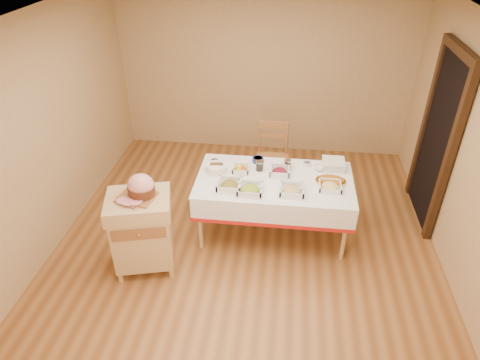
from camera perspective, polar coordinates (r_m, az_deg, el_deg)
name	(u,v)px	position (r m, az deg, el deg)	size (l,w,h in m)	color
room_shell	(247,149)	(4.48, 0.90, 4.15)	(5.00, 5.00, 5.00)	brown
doorway	(438,138)	(5.64, 24.92, 5.12)	(0.09, 1.10, 2.20)	black
dining_table	(274,191)	(5.08, 4.56, -1.43)	(1.82, 1.02, 0.76)	tan
butcher_cart	(142,229)	(4.73, -12.95, -6.34)	(0.77, 0.69, 0.93)	tan
dining_chair	(272,158)	(5.94, 4.29, 2.98)	(0.44, 0.42, 0.99)	#976031
ham_on_board	(140,188)	(4.44, -13.14, -1.01)	(0.39, 0.37, 0.26)	#976031
serving_dish_a	(229,185)	(4.81, -1.43, -0.67)	(0.27, 0.27, 0.12)	silver
serving_dish_b	(250,189)	(4.74, 1.35, -1.24)	(0.27, 0.27, 0.11)	silver
serving_dish_c	(292,190)	(4.76, 6.92, -1.35)	(0.27, 0.27, 0.11)	silver
serving_dish_d	(330,186)	(4.90, 11.91, -0.82)	(0.25, 0.25, 0.09)	silver
serving_dish_e	(241,169)	(5.11, 0.14, 1.46)	(0.20, 0.19, 0.09)	silver
serving_dish_f	(280,171)	(5.08, 5.32, 1.17)	(0.25, 0.23, 0.11)	silver
small_bowl_left	(215,162)	(5.27, -3.38, 2.44)	(0.12, 0.12, 0.05)	silver
small_bowl_mid	(258,159)	(5.31, 2.41, 2.75)	(0.14, 0.14, 0.06)	navy
small_bowl_right	(307,164)	(5.29, 8.91, 2.17)	(0.10, 0.10, 0.05)	silver
bowl_white_imported	(277,166)	(5.21, 4.93, 1.85)	(0.14, 0.14, 0.03)	silver
bowl_small_imported	(321,168)	(5.23, 10.70, 1.58)	(0.15, 0.15, 0.05)	silver
preserve_jar_left	(260,166)	(5.13, 2.64, 1.84)	(0.09, 0.09, 0.12)	silver
preserve_jar_right	(287,165)	(5.19, 6.34, 2.05)	(0.09, 0.09, 0.11)	silver
mustard_bottle	(239,169)	(5.03, -0.13, 1.47)	(0.05, 0.05, 0.16)	yellow
bread_basket	(217,168)	(5.11, -3.13, 1.60)	(0.25, 0.25, 0.11)	white
plate_stack	(333,164)	(5.30, 12.34, 2.09)	(0.27, 0.27, 0.10)	silver
brass_platter	(331,181)	(5.02, 11.99, -0.11)	(0.35, 0.25, 0.05)	gold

